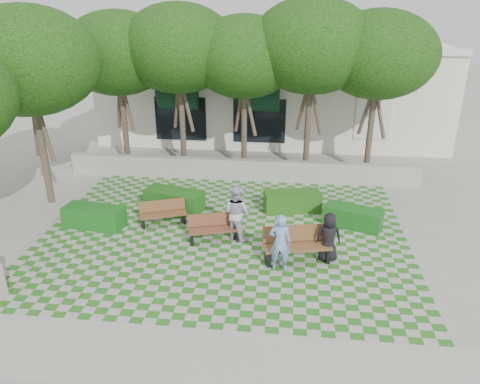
# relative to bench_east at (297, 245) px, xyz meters

# --- Properties ---
(ground) EXTENTS (90.00, 90.00, 0.00)m
(ground) POSITION_rel_bench_east_xyz_m (-2.40, 0.26, -0.51)
(ground) COLOR gray
(ground) RESTS_ON ground
(lawn) EXTENTS (12.00, 12.00, 0.00)m
(lawn) POSITION_rel_bench_east_xyz_m (-2.40, 1.26, -0.50)
(lawn) COLOR #2B721E
(lawn) RESTS_ON ground
(sidewalk_south) EXTENTS (16.00, 2.00, 0.01)m
(sidewalk_south) POSITION_rel_bench_east_xyz_m (-2.40, -4.44, -0.50)
(sidewalk_south) COLOR #9E9B93
(sidewalk_south) RESTS_ON ground
(sidewalk_west) EXTENTS (2.00, 12.00, 0.01)m
(sidewalk_west) POSITION_rel_bench_east_xyz_m (-9.60, 1.26, -0.50)
(sidewalk_west) COLOR #9E9B93
(sidewalk_west) RESTS_ON ground
(retaining_wall) EXTENTS (15.00, 0.36, 0.90)m
(retaining_wall) POSITION_rel_bench_east_xyz_m (-2.40, 6.46, -0.06)
(retaining_wall) COLOR #9E9B93
(retaining_wall) RESTS_ON ground
(bench_east) EXTENTS (2.10, 1.10, 1.05)m
(bench_east) POSITION_rel_bench_east_xyz_m (0.00, 0.00, 0.00)
(bench_east) COLOR brown
(bench_east) RESTS_ON ground
(bench_mid) EXTENTS (1.75, 0.99, 0.87)m
(bench_mid) POSITION_rel_bench_east_xyz_m (-2.66, 0.97, -0.09)
(bench_mid) COLOR brown
(bench_mid) RESTS_ON ground
(bench_west) EXTENTS (1.67, 1.08, 0.83)m
(bench_west) POSITION_rel_bench_east_xyz_m (-4.60, 1.92, -0.11)
(bench_west) COLOR brown
(bench_west) RESTS_ON ground
(hedge_east) EXTENTS (2.09, 1.40, 0.68)m
(hedge_east) POSITION_rel_bench_east_xyz_m (1.93, 2.48, -0.17)
(hedge_east) COLOR #154E17
(hedge_east) RESTS_ON ground
(hedge_midright) EXTENTS (2.18, 1.23, 0.72)m
(hedge_midright) POSITION_rel_bench_east_xyz_m (-0.15, 3.54, -0.15)
(hedge_midright) COLOR #215015
(hedge_midright) RESTS_ON ground
(hedge_midleft) EXTENTS (2.32, 1.42, 0.76)m
(hedge_midleft) POSITION_rel_bench_east_xyz_m (-4.50, 3.12, -0.13)
(hedge_midleft) COLOR #194D14
(hedge_midleft) RESTS_ON ground
(hedge_west) EXTENTS (2.15, 1.09, 0.72)m
(hedge_west) POSITION_rel_bench_east_xyz_m (-6.91, 1.48, -0.15)
(hedge_west) COLOR #16541A
(hedge_west) RESTS_ON ground
(person_blue) EXTENTS (0.65, 0.43, 1.76)m
(person_blue) POSITION_rel_bench_east_xyz_m (-0.49, -0.57, 0.37)
(person_blue) COLOR #718DCF
(person_blue) RESTS_ON ground
(person_dark) EXTENTS (0.79, 0.55, 1.53)m
(person_dark) POSITION_rel_bench_east_xyz_m (0.93, 0.11, 0.26)
(person_dark) COLOR black
(person_dark) RESTS_ON ground
(person_white) EXTENTS (1.12, 1.04, 1.84)m
(person_white) POSITION_rel_bench_east_xyz_m (-1.95, 1.18, 0.41)
(person_white) COLOR silver
(person_white) RESTS_ON ground
(tree_row) EXTENTS (17.70, 13.40, 7.41)m
(tree_row) POSITION_rel_bench_east_xyz_m (-4.26, 6.21, 4.67)
(tree_row) COLOR #47382B
(tree_row) RESTS_ON ground
(building) EXTENTS (18.00, 8.92, 5.15)m
(building) POSITION_rel_bench_east_xyz_m (-1.47, 14.34, 2.01)
(building) COLOR white
(building) RESTS_ON ground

